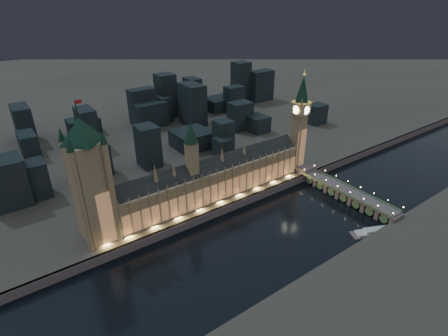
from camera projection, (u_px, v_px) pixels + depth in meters
ground_plane at (257, 234)px, 293.31m from camera, size 2000.00×2000.00×0.00m
north_bank at (81, 95)px, 668.46m from camera, size 2000.00×960.00×8.00m
embankment_wall at (228, 208)px, 321.23m from camera, size 2000.00×2.50×8.00m
palace_of_westminster at (211, 179)px, 323.50m from camera, size 202.00×21.23×78.00m
victoria_tower at (90, 176)px, 252.65m from camera, size 31.68×31.68×110.85m
elizabeth_tower at (300, 115)px, 364.03m from camera, size 18.00×18.00×105.85m
westminster_bridge at (342, 192)px, 343.31m from camera, size 16.86×113.00×15.90m
river_boat at (378, 231)px, 293.86m from camera, size 46.65×29.37×4.50m
city_backdrop at (157, 115)px, 475.80m from camera, size 482.75×215.63×84.78m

